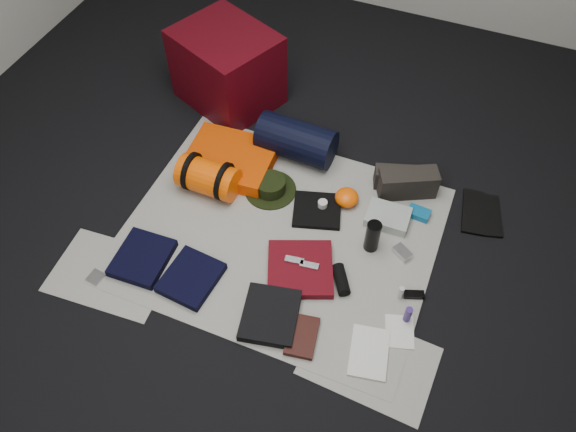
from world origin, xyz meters
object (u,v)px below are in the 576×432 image
at_px(red_cabinet, 227,68).
at_px(water_bottle, 373,236).
at_px(navy_duffel, 296,140).
at_px(sleeping_pad, 230,159).
at_px(stuff_sack, 208,178).
at_px(paperback_book, 302,336).
at_px(compact_camera, 402,253).

height_order(red_cabinet, water_bottle, red_cabinet).
distance_m(red_cabinet, navy_duffel, 0.67).
relative_size(red_cabinet, sleeping_pad, 1.18).
height_order(red_cabinet, stuff_sack, red_cabinet).
height_order(navy_duffel, paperback_book, navy_duffel).
distance_m(red_cabinet, water_bottle, 1.43).
bearing_deg(water_bottle, navy_duffel, 142.21).
bearing_deg(compact_camera, navy_duffel, -178.44).
bearing_deg(stuff_sack, red_cabinet, 107.32).
height_order(compact_camera, paperback_book, compact_camera).
xyz_separation_m(stuff_sack, water_bottle, (0.95, -0.04, -0.00)).
height_order(water_bottle, compact_camera, water_bottle).
bearing_deg(red_cabinet, sleeping_pad, -40.67).
relative_size(red_cabinet, compact_camera, 6.07).
bearing_deg(paperback_book, navy_duffel, 103.48).
xyz_separation_m(red_cabinet, compact_camera, (1.35, -0.77, -0.21)).
distance_m(stuff_sack, paperback_book, 1.04).
height_order(sleeping_pad, paperback_book, sleeping_pad).
relative_size(sleeping_pad, stuff_sack, 1.48).
bearing_deg(paperback_book, stuff_sack, 131.78).
xyz_separation_m(compact_camera, paperback_book, (-0.31, -0.62, -0.00)).
bearing_deg(stuff_sack, compact_camera, -1.14).
relative_size(sleeping_pad, compact_camera, 5.15).
relative_size(red_cabinet, navy_duffel, 1.29).
bearing_deg(stuff_sack, water_bottle, -2.15).
bearing_deg(water_bottle, paperback_book, -103.33).
distance_m(sleeping_pad, paperback_book, 1.16).
bearing_deg(navy_duffel, paperback_book, -64.76).
xyz_separation_m(red_cabinet, paperback_book, (1.04, -1.39, -0.22)).
distance_m(compact_camera, paperback_book, 0.70).
bearing_deg(red_cabinet, stuff_sack, -49.44).
bearing_deg(red_cabinet, water_bottle, -10.08).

